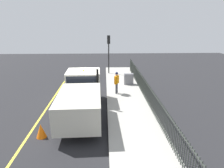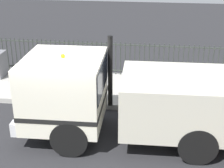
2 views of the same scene
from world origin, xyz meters
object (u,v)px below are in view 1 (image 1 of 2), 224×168
(utility_cabinet, at_px, (129,79))
(traffic_light_near, at_px, (109,47))
(traffic_cone, at_px, (41,131))
(worker_standing, at_px, (117,80))
(work_truck, at_px, (82,93))

(utility_cabinet, bearing_deg, traffic_light_near, 111.91)
(traffic_cone, bearing_deg, traffic_light_near, 73.66)
(worker_standing, height_order, traffic_cone, worker_standing)
(worker_standing, height_order, traffic_light_near, traffic_light_near)
(work_truck, distance_m, utility_cabinet, 6.35)
(work_truck, relative_size, traffic_light_near, 1.68)
(work_truck, relative_size, worker_standing, 3.95)
(traffic_light_near, bearing_deg, work_truck, 75.16)
(traffic_light_near, xyz_separation_m, traffic_cone, (-3.56, -12.16, -2.62))
(utility_cabinet, bearing_deg, work_truck, -123.43)
(work_truck, xyz_separation_m, traffic_cone, (-1.73, -2.78, -0.92))
(worker_standing, xyz_separation_m, traffic_light_near, (-0.45, 6.43, 1.77))
(work_truck, height_order, utility_cabinet, work_truck)
(worker_standing, distance_m, utility_cabinet, 2.67)
(traffic_cone, bearing_deg, worker_standing, 54.97)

